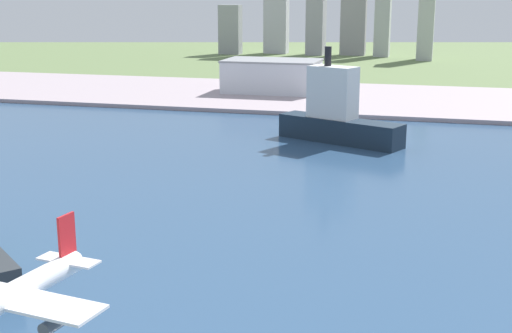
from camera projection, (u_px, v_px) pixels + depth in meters
name	position (u px, v px, depth m)	size (l,w,h in m)	color
ground_plane	(286.00, 167.00, 288.62)	(2400.00, 2400.00, 0.00)	#5F7546
water_bay	(246.00, 209.00, 232.37)	(840.00, 360.00, 0.15)	#2D4C70
industrial_pier	(349.00, 98.00, 466.41)	(840.00, 140.00, 2.50)	#A3949B
airplane_landing	(2.00, 301.00, 112.19)	(33.10, 40.51, 13.34)	white
cargo_ship	(337.00, 115.00, 333.69)	(62.42, 37.16, 44.66)	#192838
warehouse_main	(272.00, 76.00, 484.93)	(64.63, 39.53, 22.06)	silver
distant_skyline	(331.00, 11.00, 781.89)	(237.88, 63.17, 109.92)	#919498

